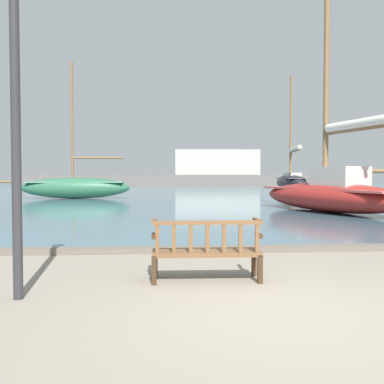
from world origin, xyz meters
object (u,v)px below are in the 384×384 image
at_px(park_bench, 206,250).
at_px(sailboat_far_port, 75,187).
at_px(lamp_post, 15,103).
at_px(sailboat_outer_port, 291,180).
at_px(sailboat_distant_harbor, 330,191).

relative_size(park_bench, sailboat_far_port, 0.18).
relative_size(park_bench, lamp_post, 0.40).
bearing_deg(sailboat_far_port, sailboat_outer_port, 38.28).
xyz_separation_m(park_bench, sailboat_outer_port, (12.45, 37.13, 0.61)).
height_order(sailboat_far_port, sailboat_distant_harbor, sailboat_distant_harbor).
bearing_deg(lamp_post, park_bench, 17.26).
xyz_separation_m(park_bench, sailboat_distant_harbor, (6.18, 10.90, 0.47)).
distance_m(sailboat_far_port, lamp_post, 23.38).
distance_m(sailboat_far_port, sailboat_distant_harbor, 16.95).
xyz_separation_m(sailboat_far_port, sailboat_distant_harbor, (12.63, -11.30, 0.09)).
distance_m(park_bench, sailboat_outer_port, 39.16).
bearing_deg(sailboat_outer_port, sailboat_far_port, -141.72).
height_order(sailboat_outer_port, sailboat_distant_harbor, sailboat_distant_harbor).
xyz_separation_m(sailboat_far_port, sailboat_outer_port, (18.90, 14.92, 0.24)).
relative_size(sailboat_outer_port, sailboat_distant_harbor, 1.00).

